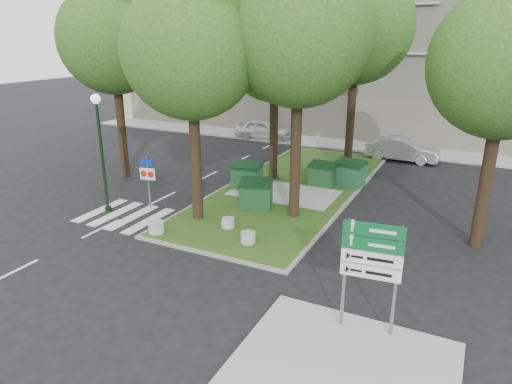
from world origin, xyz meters
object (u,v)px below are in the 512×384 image
Objects in this scene: bollard_left at (156,227)px; street_lamp at (100,139)px; tree_median_far at (360,14)px; bollard_mid at (228,223)px; tree_median_near_left at (193,36)px; car_silver at (402,149)px; tree_street_left at (114,28)px; dumpster_b at (256,194)px; dumpster_c at (322,174)px; tree_median_mid at (277,43)px; car_white at (264,129)px; litter_bin at (352,165)px; tree_street_right at (512,47)px; directional_sign at (371,261)px; bollard_right at (248,237)px; traffic_sign_pole at (148,175)px; dumpster_a at (247,176)px; tree_median_near_right at (302,17)px; dumpster_d at (350,173)px.

bollard_left is 4.73m from street_lamp.
bollard_mid is (-2.17, -9.88, -8.02)m from tree_median_far.
tree_median_near_left is 2.42× the size of car_silver.
dumpster_b is (8.57, -1.44, -6.91)m from tree_street_left.
bollard_left is at bearing -108.49° from tree_median_near_left.
dumpster_c reaches higher than bollard_mid.
car_white is (-4.83, 8.74, -6.25)m from tree_median_mid.
litter_bin is at bearing 67.67° from tree_median_near_left.
car_white is (-8.03, 5.74, -7.60)m from tree_median_far.
dumpster_c is at bearing -3.10° from tree_median_mid.
tree_street_right is 3.37× the size of directional_sign.
tree_street_left is at bearing 153.43° from tree_median_near_left.
dumpster_c is (10.17, 2.86, -6.95)m from tree_street_left.
tree_median_near_left is at bearing -112.33° from litter_bin.
bollard_left is at bearing -167.52° from bollard_right.
street_lamp is at bearing 175.74° from car_white.
dumpster_b is at bearing 111.58° from bollard_right.
tree_median_far is at bearing 152.95° from car_silver.
directional_sign reaches higher than bollard_left.
bollard_right is 6.03m from traffic_sign_pole.
tree_street_right reaches higher than dumpster_b.
street_lamp is (-4.24, -5.16, 2.44)m from dumpster_a.
car_silver is (-2.15, 18.11, -1.39)m from directional_sign.
tree_median_near_right is 3.84× the size of directional_sign.
tree_median_mid is 10.90m from bollard_left.
dumpster_b is 0.37× the size of car_silver.
tree_street_right is 6.20× the size of dumpster_b.
bollard_mid is at bearing 146.68° from bollard_right.
car_silver reaches higher than bollard_left.
tree_street_left reaches higher than tree_street_right.
bollard_right is (-7.61, -3.77, -6.67)m from tree_street_right.
dumpster_b is 3.61m from bollard_right.
tree_median_near_left is at bearing -26.57° from tree_street_left.
dumpster_b is at bearing -56.35° from dumpster_a.
street_lamp is (-14.77, -3.41, -3.78)m from tree_street_right.
directional_sign is 23.38m from car_white.
dumpster_b is at bearing 178.08° from tree_median_near_right.
tree_median_near_right is 7.11× the size of dumpster_d.
directional_sign is (4.53, -6.56, -5.88)m from tree_median_near_right.
tree_median_mid is 7.37m from dumpster_d.
directional_sign is (8.06, -8.82, 1.35)m from dumpster_a.
car_silver is (2.02, 4.14, 0.22)m from litter_bin.
bollard_left is at bearing -98.43° from dumpster_a.
bollard_left is 9.24m from directional_sign.
car_silver is at bearing 90.92° from dumpster_d.
dumpster_c is 0.32× the size of car_white.
tree_median_far is at bearing 148.98° from litter_bin.
dumpster_a is 0.34× the size of car_silver.
car_white is (2.67, 11.74, -6.93)m from tree_street_left.
tree_median_near_left is at bearing 11.97° from street_lamp.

